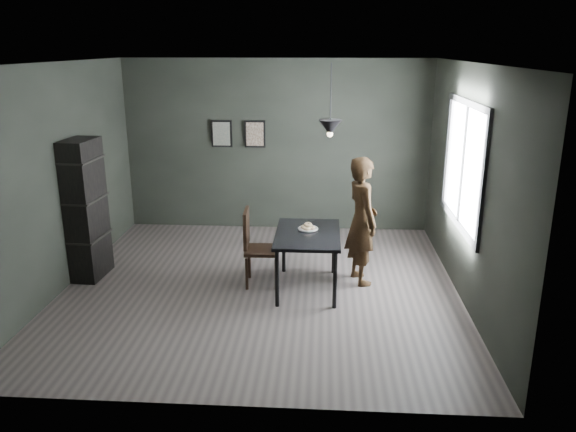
# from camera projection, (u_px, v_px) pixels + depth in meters

# --- Properties ---
(ground) EXTENTS (5.00, 5.00, 0.00)m
(ground) POSITION_uv_depth(u_px,v_px,m) (261.00, 287.00, 7.24)
(ground) COLOR #3D3735
(ground) RESTS_ON ground
(back_wall) EXTENTS (5.00, 0.10, 2.80)m
(back_wall) POSITION_uv_depth(u_px,v_px,m) (277.00, 146.00, 9.22)
(back_wall) COLOR black
(back_wall) RESTS_ON ground
(ceiling) EXTENTS (5.00, 5.00, 0.02)m
(ceiling) POSITION_uv_depth(u_px,v_px,m) (257.00, 62.00, 6.43)
(ceiling) COLOR silver
(ceiling) RESTS_ON ground
(window_assembly) EXTENTS (0.04, 1.96, 1.56)m
(window_assembly) POSITION_uv_depth(u_px,v_px,m) (463.00, 165.00, 6.81)
(window_assembly) COLOR white
(window_assembly) RESTS_ON ground
(cafe_table) EXTENTS (0.80, 1.20, 0.75)m
(cafe_table) POSITION_uv_depth(u_px,v_px,m) (308.00, 239.00, 7.01)
(cafe_table) COLOR black
(cafe_table) RESTS_ON ground
(white_plate) EXTENTS (0.23, 0.23, 0.01)m
(white_plate) POSITION_uv_depth(u_px,v_px,m) (308.00, 229.00, 7.11)
(white_plate) COLOR silver
(white_plate) RESTS_ON cafe_table
(donut_pile) EXTENTS (0.19, 0.19, 0.08)m
(donut_pile) POSITION_uv_depth(u_px,v_px,m) (308.00, 227.00, 7.10)
(donut_pile) COLOR #F9EEC2
(donut_pile) RESTS_ON white_plate
(woman) EXTENTS (0.58, 0.71, 1.67)m
(woman) POSITION_uv_depth(u_px,v_px,m) (362.00, 221.00, 7.19)
(woman) COLOR black
(woman) RESTS_ON ground
(wood_chair) EXTENTS (0.45, 0.45, 1.00)m
(wood_chair) POSITION_uv_depth(u_px,v_px,m) (255.00, 242.00, 7.18)
(wood_chair) COLOR black
(wood_chair) RESTS_ON ground
(shelf_unit) EXTENTS (0.39, 0.64, 1.85)m
(shelf_unit) POSITION_uv_depth(u_px,v_px,m) (86.00, 210.00, 7.34)
(shelf_unit) COLOR black
(shelf_unit) RESTS_ON ground
(pendant_lamp) EXTENTS (0.28, 0.28, 0.86)m
(pendant_lamp) POSITION_uv_depth(u_px,v_px,m) (330.00, 127.00, 6.69)
(pendant_lamp) COLOR black
(pendant_lamp) RESTS_ON ground
(framed_print_left) EXTENTS (0.34, 0.04, 0.44)m
(framed_print_left) POSITION_uv_depth(u_px,v_px,m) (222.00, 134.00, 9.19)
(framed_print_left) COLOR black
(framed_print_left) RESTS_ON ground
(framed_print_right) EXTENTS (0.34, 0.04, 0.44)m
(framed_print_right) POSITION_uv_depth(u_px,v_px,m) (255.00, 134.00, 9.15)
(framed_print_right) COLOR black
(framed_print_right) RESTS_ON ground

